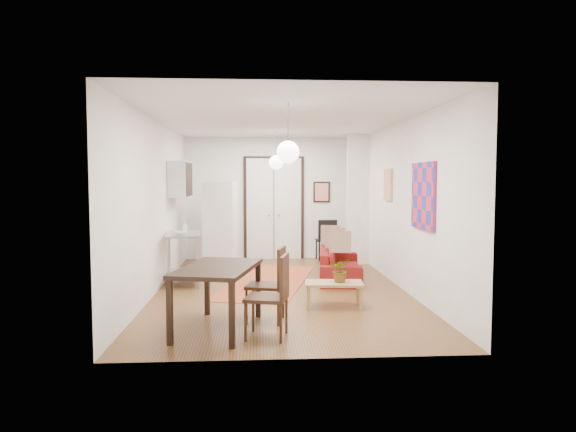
{
  "coord_description": "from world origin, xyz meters",
  "views": [
    {
      "loc": [
        -0.42,
        -8.77,
        1.88
      ],
      "look_at": [
        0.14,
        0.26,
        1.25
      ],
      "focal_mm": 32.0,
      "sensor_mm": 36.0,
      "label": 1
    }
  ],
  "objects": [
    {
      "name": "kitchen_counter",
      "position": [
        -1.75,
        0.61,
        0.6
      ],
      "size": [
        0.77,
        1.28,
        0.92
      ],
      "rotation": [
        0.0,
        0.0,
        0.14
      ],
      "color": "#B1B3B6",
      "rests_on": "floor"
    },
    {
      "name": "print_left",
      "position": [
        -2.07,
        2.0,
        1.95
      ],
      "size": [
        0.03,
        0.44,
        0.54
      ],
      "primitive_type": "cube",
      "color": "#A16643",
      "rests_on": "wall_left"
    },
    {
      "name": "fridge",
      "position": [
        -1.19,
        2.35,
        0.93
      ],
      "size": [
        0.74,
        0.74,
        1.85
      ],
      "primitive_type": "cube",
      "rotation": [
        0.0,
        0.0,
        -0.14
      ],
      "color": "white",
      "rests_on": "floor"
    },
    {
      "name": "dining_chair_far",
      "position": [
        -0.3,
        -2.63,
        0.58
      ],
      "size": [
        0.57,
        0.72,
        1.0
      ],
      "rotation": [
        0.0,
        0.0,
        -1.79
      ],
      "color": "#351D11",
      "rests_on": "floor"
    },
    {
      "name": "floor",
      "position": [
        0.0,
        0.0,
        0.0
      ],
      "size": [
        7.0,
        7.0,
        0.0
      ],
      "primitive_type": "plane",
      "color": "brown",
      "rests_on": "ground"
    },
    {
      "name": "potted_plant",
      "position": [
        0.82,
        -1.33,
        0.56
      ],
      "size": [
        0.35,
        0.31,
        0.37
      ],
      "primitive_type": "imported",
      "rotation": [
        0.0,
        0.0,
        -0.08
      ],
      "color": "#37682E",
      "rests_on": "coffee_table"
    },
    {
      "name": "pendant_back",
      "position": [
        0.0,
        2.0,
        2.25
      ],
      "size": [
        0.3,
        0.3,
        0.8
      ],
      "color": "white",
      "rests_on": "ceiling"
    },
    {
      "name": "wall_left",
      "position": [
        -2.1,
        0.0,
        1.45
      ],
      "size": [
        0.02,
        7.0,
        2.9
      ],
      "primitive_type": "cube",
      "color": "silver",
      "rests_on": "floor"
    },
    {
      "name": "wall_cabinet",
      "position": [
        -1.92,
        1.5,
        1.9
      ],
      "size": [
        0.35,
        1.0,
        0.7
      ],
      "primitive_type": "cube",
      "color": "silver",
      "rests_on": "wall_left"
    },
    {
      "name": "dining_table",
      "position": [
        -0.9,
        -2.38,
        0.72
      ],
      "size": [
        1.13,
        1.61,
        0.81
      ],
      "rotation": [
        0.0,
        0.0,
        -0.22
      ],
      "color": "black",
      "rests_on": "floor"
    },
    {
      "name": "kilim_rug",
      "position": [
        -0.2,
        0.64,
        0.0
      ],
      "size": [
        2.05,
        3.65,
        0.01
      ],
      "primitive_type": "cube",
      "rotation": [
        0.0,
        0.0,
        -0.23
      ],
      "color": "#C26230",
      "rests_on": "floor"
    },
    {
      "name": "soap_bottle",
      "position": [
        -1.75,
        0.86,
        1.02
      ],
      "size": [
        0.1,
        0.1,
        0.19
      ],
      "primitive_type": "imported",
      "rotation": [
        0.0,
        0.0,
        0.19
      ],
      "color": "#5096AE",
      "rests_on": "kitchen_counter"
    },
    {
      "name": "painting_popart",
      "position": [
        2.08,
        -1.25,
        1.65
      ],
      "size": [
        0.05,
        1.0,
        1.0
      ],
      "primitive_type": "cube",
      "color": "red",
      "rests_on": "wall_right"
    },
    {
      "name": "painting_abstract",
      "position": [
        2.08,
        0.8,
        1.8
      ],
      "size": [
        0.05,
        0.5,
        0.6
      ],
      "primitive_type": "cube",
      "color": "#F1E6C9",
      "rests_on": "wall_right"
    },
    {
      "name": "dining_chair_near",
      "position": [
        -0.3,
        -1.93,
        0.58
      ],
      "size": [
        0.57,
        0.72,
        1.0
      ],
      "rotation": [
        0.0,
        0.0,
        -1.79
      ],
      "color": "#351D11",
      "rests_on": "floor"
    },
    {
      "name": "pendant_front",
      "position": [
        0.0,
        -2.0,
        2.25
      ],
      "size": [
        0.3,
        0.3,
        0.8
      ],
      "color": "white",
      "rests_on": "ceiling"
    },
    {
      "name": "wall_right",
      "position": [
        2.1,
        0.0,
        1.45
      ],
      "size": [
        0.02,
        7.0,
        2.9
      ],
      "primitive_type": "cube",
      "color": "silver",
      "rests_on": "floor"
    },
    {
      "name": "ceiling",
      "position": [
        0.0,
        0.0,
        2.9
      ],
      "size": [
        4.2,
        7.0,
        0.02
      ],
      "primitive_type": "cube",
      "color": "silver",
      "rests_on": "wall_back"
    },
    {
      "name": "wall_back",
      "position": [
        0.0,
        3.5,
        1.45
      ],
      "size": [
        4.2,
        0.02,
        2.9
      ],
      "primitive_type": "cube",
      "color": "silver",
      "rests_on": "floor"
    },
    {
      "name": "black_side_chair",
      "position": [
        1.21,
        3.24,
        0.57
      ],
      "size": [
        0.47,
        0.47,
        0.97
      ],
      "rotation": [
        0.0,
        0.0,
        3.21
      ],
      "color": "black",
      "rests_on": "floor"
    },
    {
      "name": "poster_back",
      "position": [
        1.15,
        3.47,
        1.6
      ],
      "size": [
        0.4,
        0.03,
        0.5
      ],
      "primitive_type": "cube",
      "color": "red",
      "rests_on": "wall_back"
    },
    {
      "name": "stub_partition",
      "position": [
        1.85,
        2.55,
        1.45
      ],
      "size": [
        0.5,
        0.1,
        2.9
      ],
      "primitive_type": "cube",
      "color": "silver",
      "rests_on": "floor"
    },
    {
      "name": "wall_front",
      "position": [
        0.0,
        -3.5,
        1.45
      ],
      "size": [
        4.2,
        0.02,
        2.9
      ],
      "primitive_type": "cube",
      "color": "silver",
      "rests_on": "floor"
    },
    {
      "name": "coffee_table",
      "position": [
        0.72,
        -1.33,
        0.33
      ],
      "size": [
        0.88,
        0.54,
        0.38
      ],
      "rotation": [
        0.0,
        0.0,
        -0.08
      ],
      "color": "#AE8352",
      "rests_on": "floor"
    },
    {
      "name": "bowl",
      "position": [
        -1.75,
        0.31,
        0.95
      ],
      "size": [
        0.25,
        0.25,
        0.05
      ],
      "primitive_type": "imported",
      "rotation": [
        0.0,
        0.0,
        0.19
      ],
      "color": "silver",
      "rests_on": "kitchen_counter"
    },
    {
      "name": "sofa",
      "position": [
        1.17,
        0.83,
        0.28
      ],
      "size": [
        2.0,
        1.01,
        0.56
      ],
      "primitive_type": "imported",
      "rotation": [
        0.0,
        0.0,
        1.43
      ],
      "color": "maroon",
      "rests_on": "floor"
    },
    {
      "name": "double_doors",
      "position": [
        0.0,
        3.46,
        1.2
      ],
      "size": [
        1.44,
        0.06,
        2.5
      ],
      "primitive_type": "cube",
      "color": "white",
      "rests_on": "wall_back"
    }
  ]
}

